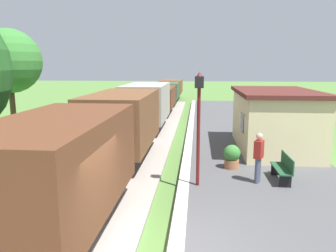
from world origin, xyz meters
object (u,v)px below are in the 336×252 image
freight_train (151,103)px  person_waiting (258,156)px  bench_down_platform (246,123)px  station_hut (274,119)px  bench_near_hut (283,168)px  lamp_post_near (199,108)px  potted_planter (232,156)px  tree_trackside_far (9,61)px

freight_train → person_waiting: (5.27, -11.63, -0.37)m
freight_train → bench_down_platform: 6.78m
bench_down_platform → station_hut: bearing=-81.4°
freight_train → bench_near_hut: size_ratio=26.13×
bench_near_hut → lamp_post_near: (-2.90, -0.65, 2.08)m
station_hut → person_waiting: station_hut is taller
freight_train → lamp_post_near: bearing=-74.9°
freight_train → bench_down_platform: (6.16, -2.72, -0.83)m
person_waiting → lamp_post_near: (-2.01, -0.42, 1.62)m
potted_planter → tree_trackside_far: 12.27m
tree_trackside_far → bench_near_hut: bearing=-22.7°
freight_train → person_waiting: freight_train is taller
lamp_post_near → tree_trackside_far: (-9.73, 5.92, 1.54)m
tree_trackside_far → freight_train: bearing=43.5°
potted_planter → lamp_post_near: bearing=-124.1°
station_hut → bench_down_platform: size_ratio=3.87×
bench_near_hut → potted_planter: (-1.60, 1.27, 0.00)m
tree_trackside_far → bench_down_platform: bearing=15.1°
bench_near_hut → bench_down_platform: 8.68m
freight_train → tree_trackside_far: bearing=-136.5°
potted_planter → freight_train: bearing=114.2°
lamp_post_near → tree_trackside_far: 11.49m
station_hut → lamp_post_near: bearing=-124.8°
freight_train → bench_near_hut: 12.98m
bench_down_platform → person_waiting: bearing=-95.7°
bench_down_platform → lamp_post_near: bearing=-107.3°
station_hut → freight_train: bearing=134.4°
station_hut → tree_trackside_far: tree_trackside_far is taller
bench_near_hut → bench_down_platform: (0.00, 8.68, 0.00)m
bench_near_hut → lamp_post_near: size_ratio=0.41×
potted_planter → tree_trackside_far: bearing=160.1°
potted_planter → tree_trackside_far: (-11.03, 4.00, 3.62)m
tree_trackside_far → potted_planter: bearing=-19.9°
bench_near_hut → tree_trackside_far: 14.15m
lamp_post_near → person_waiting: bearing=11.8°
person_waiting → potted_planter: person_waiting is taller
person_waiting → potted_planter: size_ratio=1.87×
bench_down_platform → tree_trackside_far: size_ratio=0.25×
bench_down_platform → person_waiting: 8.97m
station_hut → lamp_post_near: size_ratio=1.57×
person_waiting → tree_trackside_far: 13.34m
station_hut → tree_trackside_far: bearing=176.5°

